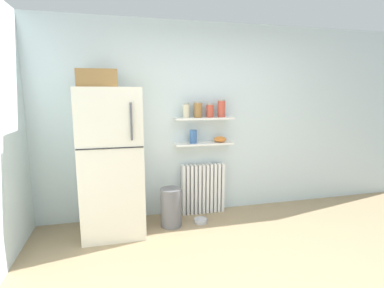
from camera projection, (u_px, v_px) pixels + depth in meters
The scene contains 14 objects.
ground_plane at pixel (244, 269), 2.84m from camera, with size 7.04×7.04×0.00m, color #9E8460.
back_wall at pixel (201, 120), 4.10m from camera, with size 7.04×0.10×2.60m, color silver.
refrigerator at pixel (111, 158), 3.49m from camera, with size 0.71×0.74×1.93m.
radiator at pixel (203, 189), 4.14m from camera, with size 0.60×0.12×0.70m.
wall_shelf_lower at pixel (204, 144), 4.00m from camera, with size 0.79×0.22×0.03m, color white.
wall_shelf_upper at pixel (204, 118), 3.94m from camera, with size 0.79×0.22×0.03m, color white.
storage_jar_0 at pixel (186, 111), 3.86m from camera, with size 0.09×0.09×0.19m.
storage_jar_1 at pixel (198, 110), 3.90m from camera, with size 0.11×0.11×0.21m.
storage_jar_2 at pixel (210, 110), 3.94m from camera, with size 0.10×0.10×0.19m.
storage_jar_3 at pixel (222, 108), 3.97m from camera, with size 0.10×0.10×0.24m.
vase at pixel (193, 137), 3.94m from camera, with size 0.10×0.10×0.18m, color #38609E.
shelf_bowl at pixel (220, 139), 4.04m from camera, with size 0.17×0.17×0.08m, color orange.
trash_bin at pixel (171, 207), 3.73m from camera, with size 0.27×0.27×0.49m, color slate.
pet_food_bowl at pixel (201, 221), 3.86m from camera, with size 0.17×0.17×0.05m, color #B7B7BC.
Camera 1 is at (-1.12, -1.89, 1.68)m, focal length 27.59 mm.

